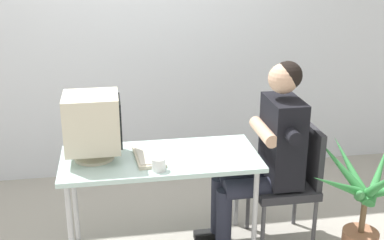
# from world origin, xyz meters

# --- Properties ---
(wall_back) EXTENTS (8.00, 0.10, 3.00)m
(wall_back) POSITION_xyz_m (0.30, 1.40, 1.50)
(wall_back) COLOR silver
(wall_back) RESTS_ON ground_plane
(desk) EXTENTS (1.34, 0.61, 0.74)m
(desk) POSITION_xyz_m (0.00, 0.00, 0.67)
(desk) COLOR #B7B7BC
(desk) RESTS_ON ground_plane
(crt_monitor) EXTENTS (0.37, 0.33, 0.44)m
(crt_monitor) POSITION_xyz_m (-0.43, 0.04, 0.99)
(crt_monitor) COLOR beige
(crt_monitor) RESTS_ON desk
(keyboard) EXTENTS (0.21, 0.42, 0.03)m
(keyboard) POSITION_xyz_m (-0.08, 0.01, 0.75)
(keyboard) COLOR beige
(keyboard) RESTS_ON desk
(office_chair) EXTENTS (0.44, 0.44, 0.89)m
(office_chair) POSITION_xyz_m (0.94, -0.01, 0.51)
(office_chair) COLOR #4C4C51
(office_chair) RESTS_ON ground_plane
(person_seated) EXTENTS (0.72, 0.59, 1.36)m
(person_seated) POSITION_xyz_m (0.75, -0.01, 0.74)
(person_seated) COLOR black
(person_seated) RESTS_ON ground_plane
(potted_plant) EXTENTS (0.90, 0.81, 0.90)m
(potted_plant) POSITION_xyz_m (1.33, -0.38, 0.46)
(potted_plant) COLOR #9E6647
(potted_plant) RESTS_ON ground_plane
(desk_mug) EXTENTS (0.09, 0.10, 0.08)m
(desk_mug) POSITION_xyz_m (-0.03, -0.21, 0.78)
(desk_mug) COLOR white
(desk_mug) RESTS_ON desk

